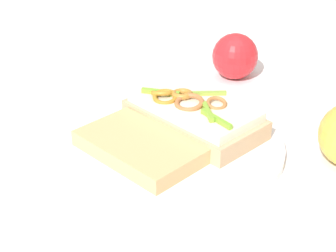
{
  "coord_description": "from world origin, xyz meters",
  "views": [
    {
      "loc": [
        0.51,
        -0.21,
        0.34
      ],
      "look_at": [
        0.0,
        0.0,
        0.03
      ],
      "focal_mm": 54.37,
      "sensor_mm": 36.0,
      "label": 1
    }
  ],
  "objects_px": {
    "sandwich": "(193,115)",
    "bread_slice_side": "(140,147)",
    "apple_0": "(235,56)",
    "plate": "(168,144)"
  },
  "relations": [
    {
      "from": "sandwich",
      "to": "bread_slice_side",
      "type": "relative_size",
      "value": 1.34
    },
    {
      "from": "apple_0",
      "to": "sandwich",
      "type": "bearing_deg",
      "value": -43.7
    },
    {
      "from": "bread_slice_side",
      "to": "apple_0",
      "type": "height_order",
      "value": "apple_0"
    },
    {
      "from": "sandwich",
      "to": "bread_slice_side",
      "type": "xyz_separation_m",
      "value": [
        0.03,
        -0.09,
        -0.01
      ]
    },
    {
      "from": "plate",
      "to": "bread_slice_side",
      "type": "height_order",
      "value": "bread_slice_side"
    },
    {
      "from": "plate",
      "to": "apple_0",
      "type": "height_order",
      "value": "apple_0"
    },
    {
      "from": "bread_slice_side",
      "to": "apple_0",
      "type": "xyz_separation_m",
      "value": [
        -0.18,
        0.23,
        0.01
      ]
    },
    {
      "from": "bread_slice_side",
      "to": "plate",
      "type": "bearing_deg",
      "value": 88.29
    },
    {
      "from": "plate",
      "to": "sandwich",
      "type": "relative_size",
      "value": 1.46
    },
    {
      "from": "sandwich",
      "to": "bread_slice_side",
      "type": "height_order",
      "value": "sandwich"
    }
  ]
}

